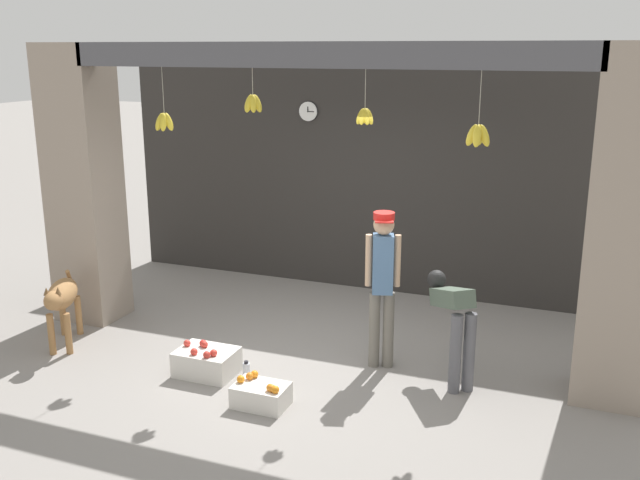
{
  "coord_description": "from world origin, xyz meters",
  "views": [
    {
      "loc": [
        2.56,
        -6.21,
        3.11
      ],
      "look_at": [
        0.0,
        0.37,
        1.2
      ],
      "focal_mm": 40.0,
      "sensor_mm": 36.0,
      "label": 1
    }
  ],
  "objects_px": {
    "fruit_crate_oranges": "(261,395)",
    "water_bottle": "(246,374)",
    "dog": "(62,298)",
    "fruit_crate_apples": "(207,362)",
    "worker_stooping": "(454,317)",
    "shopkeeper": "(383,278)",
    "wall_clock": "(308,111)"
  },
  "relations": [
    {
      "from": "water_bottle",
      "to": "wall_clock",
      "type": "distance_m",
      "value": 3.86
    },
    {
      "from": "shopkeeper",
      "to": "fruit_crate_oranges",
      "type": "relative_size",
      "value": 3.32
    },
    {
      "from": "worker_stooping",
      "to": "water_bottle",
      "type": "xyz_separation_m",
      "value": [
        -1.8,
        -0.78,
        -0.54
      ]
    },
    {
      "from": "fruit_crate_apples",
      "to": "water_bottle",
      "type": "bearing_deg",
      "value": -8.58
    },
    {
      "from": "fruit_crate_apples",
      "to": "dog",
      "type": "bearing_deg",
      "value": 178.03
    },
    {
      "from": "worker_stooping",
      "to": "water_bottle",
      "type": "height_order",
      "value": "worker_stooping"
    },
    {
      "from": "shopkeeper",
      "to": "fruit_crate_oranges",
      "type": "height_order",
      "value": "shopkeeper"
    },
    {
      "from": "worker_stooping",
      "to": "fruit_crate_apples",
      "type": "xyz_separation_m",
      "value": [
        -2.28,
        -0.71,
        -0.53
      ]
    },
    {
      "from": "worker_stooping",
      "to": "fruit_crate_apples",
      "type": "height_order",
      "value": "worker_stooping"
    },
    {
      "from": "dog",
      "to": "worker_stooping",
      "type": "bearing_deg",
      "value": 70.95
    },
    {
      "from": "shopkeeper",
      "to": "wall_clock",
      "type": "relative_size",
      "value": 6.07
    },
    {
      "from": "dog",
      "to": "fruit_crate_apples",
      "type": "xyz_separation_m",
      "value": [
        1.77,
        -0.06,
        -0.41
      ]
    },
    {
      "from": "worker_stooping",
      "to": "dog",
      "type": "bearing_deg",
      "value": 152.23
    },
    {
      "from": "dog",
      "to": "shopkeeper",
      "type": "distance_m",
      "value": 3.42
    },
    {
      "from": "fruit_crate_oranges",
      "to": "fruit_crate_apples",
      "type": "bearing_deg",
      "value": 153.52
    },
    {
      "from": "water_bottle",
      "to": "shopkeeper",
      "type": "bearing_deg",
      "value": 39.09
    },
    {
      "from": "dog",
      "to": "fruit_crate_apples",
      "type": "bearing_deg",
      "value": 59.89
    },
    {
      "from": "dog",
      "to": "shopkeeper",
      "type": "height_order",
      "value": "shopkeeper"
    },
    {
      "from": "worker_stooping",
      "to": "wall_clock",
      "type": "xyz_separation_m",
      "value": [
        -2.42,
        2.33,
        1.66
      ]
    },
    {
      "from": "fruit_crate_apples",
      "to": "shopkeeper",
      "type": "bearing_deg",
      "value": 27.33
    },
    {
      "from": "worker_stooping",
      "to": "water_bottle",
      "type": "relative_size",
      "value": 4.04
    },
    {
      "from": "shopkeeper",
      "to": "dog",
      "type": "bearing_deg",
      "value": -5.13
    },
    {
      "from": "fruit_crate_apples",
      "to": "fruit_crate_oranges",
      "type": "bearing_deg",
      "value": -26.48
    },
    {
      "from": "shopkeeper",
      "to": "worker_stooping",
      "type": "xyz_separation_m",
      "value": [
        0.73,
        -0.09,
        -0.27
      ]
    },
    {
      "from": "fruit_crate_apples",
      "to": "wall_clock",
      "type": "bearing_deg",
      "value": 92.74
    },
    {
      "from": "water_bottle",
      "to": "wall_clock",
      "type": "bearing_deg",
      "value": 101.27
    },
    {
      "from": "wall_clock",
      "to": "fruit_crate_apples",
      "type": "bearing_deg",
      "value": -87.26
    },
    {
      "from": "shopkeeper",
      "to": "fruit_crate_oranges",
      "type": "xyz_separation_m",
      "value": [
        -0.76,
        -1.19,
        -0.82
      ]
    },
    {
      "from": "dog",
      "to": "fruit_crate_apples",
      "type": "relative_size",
      "value": 1.66
    },
    {
      "from": "shopkeeper",
      "to": "wall_clock",
      "type": "distance_m",
      "value": 3.13
    },
    {
      "from": "fruit_crate_oranges",
      "to": "fruit_crate_apples",
      "type": "xyz_separation_m",
      "value": [
        -0.78,
        0.39,
        0.02
      ]
    },
    {
      "from": "fruit_crate_oranges",
      "to": "water_bottle",
      "type": "bearing_deg",
      "value": 134.03
    }
  ]
}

